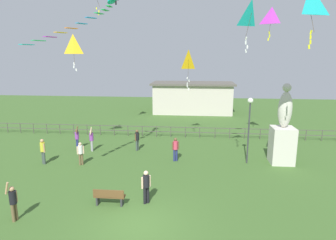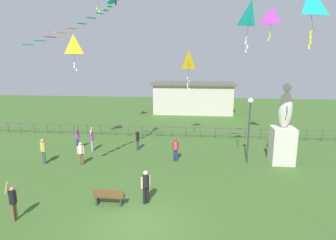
# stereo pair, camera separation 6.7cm
# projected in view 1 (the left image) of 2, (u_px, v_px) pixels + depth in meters

# --- Properties ---
(ground_plane) EXTENTS (80.00, 80.00, 0.00)m
(ground_plane) POSITION_uv_depth(u_px,v_px,m) (138.00, 224.00, 12.43)
(ground_plane) COLOR #3D6028
(statue_monument) EXTENTS (1.48, 1.48, 5.39)m
(statue_monument) POSITION_uv_depth(u_px,v_px,m) (283.00, 136.00, 19.29)
(statue_monument) COLOR beige
(statue_monument) RESTS_ON ground_plane
(lamppost) EXTENTS (0.36, 0.36, 4.45)m
(lamppost) POSITION_uv_depth(u_px,v_px,m) (249.00, 116.00, 18.95)
(lamppost) COLOR #38383D
(lamppost) RESTS_ON ground_plane
(park_bench) EXTENTS (1.50, 0.41, 0.85)m
(park_bench) POSITION_uv_depth(u_px,v_px,m) (109.00, 196.00, 13.94)
(park_bench) COLOR brown
(park_bench) RESTS_ON ground_plane
(person_0) EXTENTS (0.33, 0.51, 1.93)m
(person_0) POSITION_uv_depth(u_px,v_px,m) (91.00, 139.00, 21.94)
(person_0) COLOR #99999E
(person_0) RESTS_ON ground_plane
(person_1) EXTENTS (0.44, 0.35, 1.73)m
(person_1) POSITION_uv_depth(u_px,v_px,m) (43.00, 150.00, 19.27)
(person_1) COLOR #3F4C47
(person_1) RESTS_ON ground_plane
(person_2) EXTENTS (0.30, 0.46, 1.64)m
(person_2) POSITION_uv_depth(u_px,v_px,m) (137.00, 139.00, 22.09)
(person_2) COLOR #3F4C47
(person_2) RESTS_ON ground_plane
(person_3) EXTENTS (0.35, 0.49, 1.89)m
(person_3) POSITION_uv_depth(u_px,v_px,m) (13.00, 201.00, 12.52)
(person_3) COLOR brown
(person_3) RESTS_ON ground_plane
(person_4) EXTENTS (0.48, 0.31, 1.66)m
(person_4) POSITION_uv_depth(u_px,v_px,m) (175.00, 148.00, 19.81)
(person_4) COLOR navy
(person_4) RESTS_ON ground_plane
(person_5) EXTENTS (0.42, 0.36, 1.69)m
(person_5) POSITION_uv_depth(u_px,v_px,m) (146.00, 185.00, 14.03)
(person_5) COLOR black
(person_5) RESTS_ON ground_plane
(person_6) EXTENTS (0.43, 0.29, 1.55)m
(person_6) POSITION_uv_depth(u_px,v_px,m) (81.00, 152.00, 19.10)
(person_6) COLOR brown
(person_6) RESTS_ON ground_plane
(person_7) EXTENTS (0.40, 0.46, 1.87)m
(person_7) POSITION_uv_depth(u_px,v_px,m) (77.00, 137.00, 22.42)
(person_7) COLOR navy
(person_7) RESTS_ON ground_plane
(kite_0) EXTENTS (0.97, 0.83, 2.75)m
(kite_0) POSITION_uv_depth(u_px,v_px,m) (251.00, 14.00, 15.43)
(kite_0) COLOR #19B2B2
(kite_1) EXTENTS (0.83, 0.68, 3.22)m
(kite_1) POSITION_uv_depth(u_px,v_px,m) (188.00, 61.00, 23.00)
(kite_1) COLOR yellow
(kite_2) EXTENTS (1.21, 1.00, 2.86)m
(kite_2) POSITION_uv_depth(u_px,v_px,m) (309.00, 3.00, 13.54)
(kite_2) COLOR #19B2B2
(kite_5) EXTENTS (1.05, 0.78, 2.63)m
(kite_5) POSITION_uv_depth(u_px,v_px,m) (73.00, 45.00, 21.02)
(kite_5) COLOR yellow
(kite_8) EXTENTS (1.11, 0.82, 2.30)m
(kite_8) POSITION_uv_depth(u_px,v_px,m) (271.00, 17.00, 20.42)
(kite_8) COLOR #B22DB2
(streamer_kite) EXTENTS (2.94, 6.32, 3.35)m
(streamer_kite) POSITION_uv_depth(u_px,v_px,m) (105.00, 2.00, 16.79)
(streamer_kite) COLOR #19B2B2
(waterfront_railing) EXTENTS (36.05, 0.06, 0.95)m
(waterfront_railing) POSITION_uv_depth(u_px,v_px,m) (165.00, 130.00, 25.95)
(waterfront_railing) COLOR #4C4742
(waterfront_railing) RESTS_ON ground_plane
(pavilion_building) EXTENTS (10.34, 4.97, 3.87)m
(pavilion_building) POSITION_uv_depth(u_px,v_px,m) (193.00, 97.00, 37.12)
(pavilion_building) COLOR beige
(pavilion_building) RESTS_ON ground_plane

